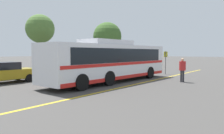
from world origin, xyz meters
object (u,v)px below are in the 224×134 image
Objects in this scene: pedestrian_0 at (182,68)px; tree_1 at (40,29)px; transit_bus at (112,61)px; parked_car_1 at (6,73)px; parked_car_3 at (105,65)px; tree_0 at (107,37)px; bus_stop_sign at (166,60)px; parked_car_2 at (65,69)px.

tree_1 reaches higher than pedestrian_0.
pedestrian_0 is (3.00, -4.40, -0.56)m from transit_bus.
parked_car_1 reaches higher than parked_car_3.
tree_0 is at bearing 131.56° from transit_bus.
parked_car_2 is at bearing -129.08° from bus_stop_sign.
transit_bus reaches higher than pedestrian_0.
transit_bus is 1.72× the size of tree_0.
bus_stop_sign is 0.33× the size of tree_0.
tree_1 reaches higher than parked_car_3.
parked_car_1 is 11.49m from parked_car_3.
parked_car_2 is 10.49m from pedestrian_0.
tree_1 is (7.04, 5.82, 4.15)m from parked_car_1.
parked_car_2 is at bearing -104.55° from tree_1.
tree_0 is at bearing 154.49° from bus_stop_sign.
pedestrian_0 is 20.53m from tree_0.
tree_1 is (-4.44, 5.86, 4.16)m from parked_car_3.
pedestrian_0 is at bearing -125.30° from tree_0.
bus_stop_sign is at bearing -117.61° from tree_0.
parked_car_2 is at bearing 90.51° from parked_car_1.
parked_car_3 is at bearing -52.82° from tree_1.
parked_car_1 is at bearing 90.82° from parked_car_2.
tree_0 is 12.90m from tree_1.
parked_car_3 is 11.30m from tree_0.
parked_car_3 is at bearing -88.00° from parked_car_2.
tree_0 is at bearing 2.02° from tree_1.
parked_car_1 is 0.66× the size of tree_1.
pedestrian_0 is at bearing -52.47° from bus_stop_sign.
parked_car_3 is (5.97, 0.04, 0.08)m from parked_car_2.
transit_bus is 2.62× the size of parked_car_3.
tree_1 is (-6.09, 12.56, 3.41)m from bus_stop_sign.
pedestrian_0 is (8.28, -10.19, 0.28)m from parked_car_1.
transit_bus is 1.87× the size of tree_1.
parked_car_3 is (11.49, -0.04, -0.01)m from parked_car_1.
bus_stop_sign is at bearing 64.14° from parked_car_1.
bus_stop_sign is at bearing 85.19° from transit_bus.
parked_car_1 is 0.93× the size of parked_car_3.
parked_car_2 is 2.59× the size of pedestrian_0.
parked_car_3 is 10.65m from pedestrian_0.
bus_stop_sign reaches higher than pedestrian_0.
bus_stop_sign is (7.62, -6.66, 0.83)m from parked_car_2.
parked_car_2 is at bearing 179.77° from transit_bus.
tree_0 is (11.66, 16.47, 3.78)m from pedestrian_0.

